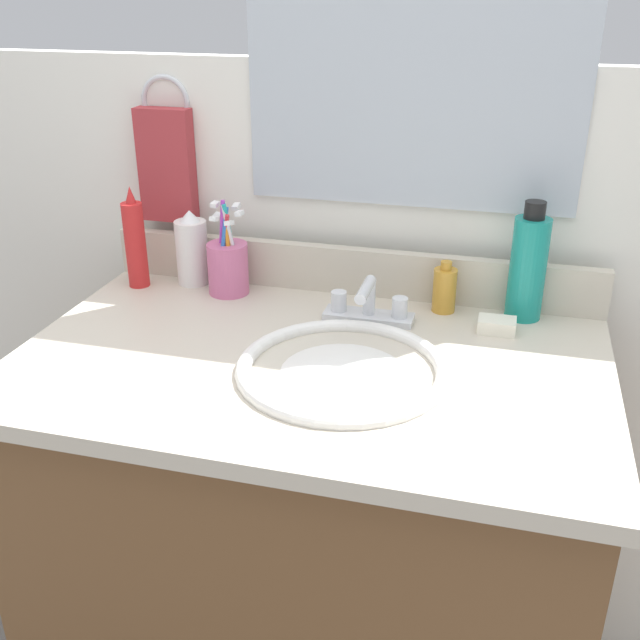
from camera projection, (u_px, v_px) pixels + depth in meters
name	position (u px, v px, depth m)	size (l,w,h in m)	color
vanity_cabinet	(310.00, 573.00, 1.38)	(0.91, 0.55, 0.85)	brown
countertop	(309.00, 366.00, 1.20)	(0.95, 0.60, 0.03)	beige
backsplash	(349.00, 270.00, 1.42)	(0.95, 0.02, 0.09)	beige
back_wall	(353.00, 378.00, 1.59)	(2.05, 0.04, 1.30)	white
mirror_panel	(415.00, 46.00, 1.26)	(0.60, 0.01, 0.56)	#B2BCC6
towel_ring	(165.00, 101.00, 1.42)	(0.10, 0.10, 0.01)	silver
hand_towel	(167.00, 165.00, 1.46)	(0.11, 0.04, 0.22)	#A53338
sink_basin	(342.00, 388.00, 1.16)	(0.33, 0.33, 0.11)	white
faucet	(368.00, 307.00, 1.31)	(0.16, 0.10, 0.08)	silver
bottle_mouthwash_teal	(528.00, 266.00, 1.30)	(0.06, 0.06, 0.21)	teal
bottle_lotion_white	(192.00, 250.00, 1.46)	(0.06, 0.06, 0.15)	white
bottle_spray_red	(135.00, 243.00, 1.44)	(0.04, 0.04, 0.20)	red
bottle_oil_amber	(444.00, 289.00, 1.34)	(0.04, 0.04, 0.10)	gold
cup_pink	(228.00, 266.00, 1.42)	(0.08, 0.08, 0.18)	#D16693
soap_bar	(497.00, 325.00, 1.28)	(0.06, 0.04, 0.02)	white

